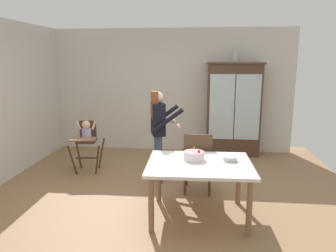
{
  "coord_description": "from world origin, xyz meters",
  "views": [
    {
      "loc": [
        0.63,
        -4.38,
        2.02
      ],
      "look_at": [
        0.12,
        0.7,
        0.95
      ],
      "focal_mm": 33.67,
      "sensor_mm": 36.0,
      "label": 1
    }
  ],
  "objects": [
    {
      "name": "serving_bowl",
      "position": [
        1.04,
        -0.41,
        0.77
      ],
      "size": [
        0.18,
        0.18,
        0.05
      ],
      "primitive_type": "cylinder",
      "color": "#B2BCC6",
      "rests_on": "dining_table"
    },
    {
      "name": "birthday_cake",
      "position": [
        0.57,
        -0.41,
        0.79
      ],
      "size": [
        0.28,
        0.28,
        0.19
      ],
      "color": "white",
      "rests_on": "dining_table"
    },
    {
      "name": "dining_chair_far_side",
      "position": [
        0.62,
        0.2,
        0.56
      ],
      "size": [
        0.45,
        0.45,
        0.96
      ],
      "rotation": [
        0.0,
        0.0,
        3.11
      ],
      "color": "#4C3323",
      "rests_on": "ground_plane"
    },
    {
      "name": "ground_plane",
      "position": [
        0.0,
        0.0,
        0.0
      ],
      "size": [
        6.24,
        6.24,
        0.0
      ],
      "primitive_type": "plane",
      "color": "#93704C"
    },
    {
      "name": "ceramic_vase",
      "position": [
        1.35,
        2.37,
        2.09
      ],
      "size": [
        0.13,
        0.13,
        0.27
      ],
      "color": "#B2B7B2",
      "rests_on": "china_cabinet"
    },
    {
      "name": "adult_person",
      "position": [
        -0.03,
        0.63,
        0.97
      ],
      "size": [
        0.6,
        0.59,
        1.53
      ],
      "rotation": [
        0.0,
        0.0,
        1.84
      ],
      "color": "#3D4C6B",
      "rests_on": "ground_plane"
    },
    {
      "name": "high_chair_with_toddler",
      "position": [
        -1.4,
        1.02,
        0.65
      ],
      "size": [
        0.65,
        0.74,
        0.95
      ],
      "rotation": [
        0.0,
        0.0,
        0.14
      ],
      "color": "#4C3323",
      "rests_on": "ground_plane"
    },
    {
      "name": "dining_table",
      "position": [
        0.65,
        -0.54,
        0.65
      ],
      "size": [
        1.34,
        1.06,
        0.74
      ],
      "color": "silver",
      "rests_on": "ground_plane"
    },
    {
      "name": "china_cabinet",
      "position": [
        1.36,
        2.37,
        0.99
      ],
      "size": [
        1.17,
        0.48,
        1.98
      ],
      "color": "#4C3323",
      "rests_on": "ground_plane"
    },
    {
      "name": "wall_back",
      "position": [
        0.0,
        2.63,
        1.35
      ],
      "size": [
        5.32,
        0.06,
        2.7
      ],
      "primitive_type": "cube",
      "color": "beige",
      "rests_on": "ground_plane"
    }
  ]
}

